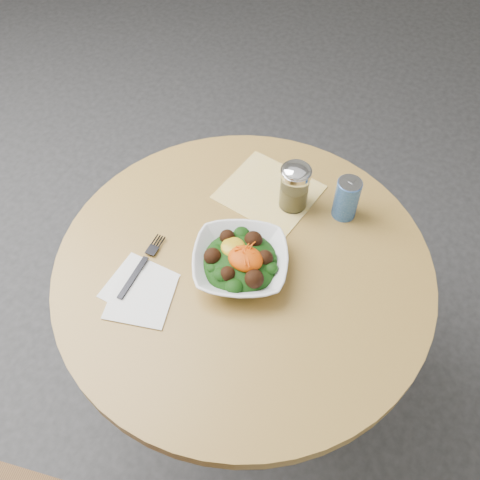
# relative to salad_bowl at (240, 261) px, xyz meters

# --- Properties ---
(ground) EXTENTS (6.00, 6.00, 0.00)m
(ground) POSITION_rel_salad_bowl_xyz_m (0.00, 0.01, -0.78)
(ground) COLOR #29292B
(ground) RESTS_ON ground
(table) EXTENTS (0.90, 0.90, 0.75)m
(table) POSITION_rel_salad_bowl_xyz_m (0.00, 0.01, -0.23)
(table) COLOR black
(table) RESTS_ON ground
(cloth_napkin) EXTENTS (0.27, 0.25, 0.00)m
(cloth_napkin) POSITION_rel_salad_bowl_xyz_m (-0.03, 0.25, -0.03)
(cloth_napkin) COLOR #E5AA0C
(cloth_napkin) RESTS_ON table
(paper_napkins) EXTENTS (0.18, 0.18, 0.00)m
(paper_napkins) POSITION_rel_salad_bowl_xyz_m (-0.18, -0.15, -0.03)
(paper_napkins) COLOR white
(paper_napkins) RESTS_ON table
(salad_bowl) EXTENTS (0.28, 0.28, 0.08)m
(salad_bowl) POSITION_rel_salad_bowl_xyz_m (0.00, 0.00, 0.00)
(salad_bowl) COLOR white
(salad_bowl) RESTS_ON table
(fork) EXTENTS (0.03, 0.20, 0.00)m
(fork) POSITION_rel_salad_bowl_xyz_m (-0.21, -0.09, -0.02)
(fork) COLOR black
(fork) RESTS_ON table
(spice_shaker) EXTENTS (0.08, 0.08, 0.14)m
(spice_shaker) POSITION_rel_salad_bowl_xyz_m (0.04, 0.24, 0.04)
(spice_shaker) COLOR silver
(spice_shaker) RESTS_ON table
(beverage_can) EXTENTS (0.06, 0.06, 0.12)m
(beverage_can) POSITION_rel_salad_bowl_xyz_m (0.16, 0.26, 0.03)
(beverage_can) COLOR navy
(beverage_can) RESTS_ON table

